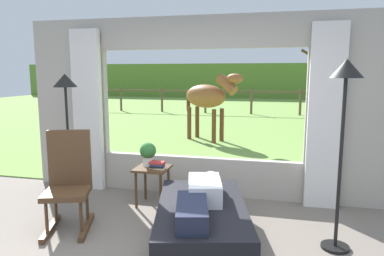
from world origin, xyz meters
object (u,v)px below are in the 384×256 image
floor_lamp_left (66,99)px  horse (208,97)px  pasture_tree (321,83)px  rocking_chair (69,181)px  potted_plant (148,153)px  book_stack (157,165)px  side_table (152,174)px  reclining_person (201,196)px  recliner_sofa (202,223)px  floor_lamp_right (345,98)px

floor_lamp_left → horse: bearing=77.2°
pasture_tree → rocking_chair: bearing=-111.7°
potted_plant → floor_lamp_left: floor_lamp_left is taller
book_stack → side_table: bearing=146.2°
reclining_person → potted_plant: potted_plant is taller
recliner_sofa → floor_lamp_left: floor_lamp_left is taller
side_table → pasture_tree: size_ratio=0.17×
book_stack → horse: (-0.24, 4.71, 0.58)m
rocking_chair → book_stack: 1.14m
recliner_sofa → potted_plant: bearing=120.4°
reclining_person → pasture_tree: (2.11, 9.29, 0.92)m
recliner_sofa → reclining_person: (0.00, -0.05, 0.30)m
horse → side_table: bearing=30.7°
rocking_chair → potted_plant: (0.61, 0.95, 0.16)m
reclining_person → book_stack: 1.19m
recliner_sofa → potted_plant: potted_plant is taller
reclining_person → recliner_sofa: bearing=76.3°
book_stack → horse: horse is taller
side_table → potted_plant: 0.29m
floor_lamp_left → horse: floor_lamp_left is taller
recliner_sofa → book_stack: 1.21m
recliner_sofa → pasture_tree: 9.56m
rocking_chair → potted_plant: bearing=37.7°
floor_lamp_left → horse: size_ratio=1.01×
rocking_chair → book_stack: (0.79, 0.82, 0.03)m
recliner_sofa → book_stack: book_stack is taller
recliner_sofa → potted_plant: (-0.95, 0.98, 0.48)m
book_stack → horse: bearing=92.9°
floor_lamp_right → horse: (-2.37, 5.38, -0.38)m
potted_plant → book_stack: (0.17, -0.12, -0.13)m
side_table → floor_lamp_left: size_ratio=0.30×
rocking_chair → recliner_sofa: bearing=-20.6°
potted_plant → floor_lamp_left: 1.34m
rocking_chair → horse: horse is taller
side_table → reclining_person: bearing=-48.1°
book_stack → reclining_person: bearing=-49.4°
rocking_chair → book_stack: bearing=27.0°
side_table → pasture_tree: 8.90m
floor_lamp_left → floor_lamp_right: 3.50m
floor_lamp_left → pasture_tree: size_ratio=0.58×
potted_plant → pasture_tree: bearing=69.7°
potted_plant → floor_lamp_right: 2.57m
floor_lamp_right → side_table: bearing=161.8°
potted_plant → floor_lamp_right: bearing=-18.9°
side_table → potted_plant: bearing=143.1°
recliner_sofa → potted_plant: 1.45m
book_stack → floor_lamp_right: bearing=-17.4°
floor_lamp_left → pasture_tree: 9.36m
rocking_chair → floor_lamp_left: bearing=102.4°
floor_lamp_left → floor_lamp_right: (3.43, -0.68, 0.12)m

